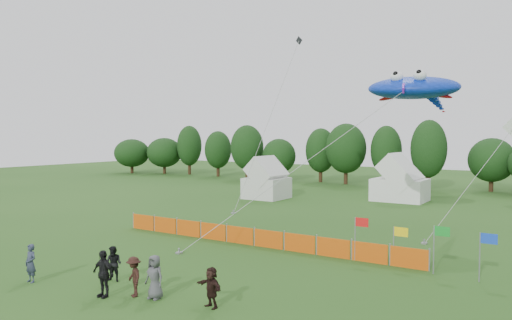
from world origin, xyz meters
The scene contains 15 objects.
ground centered at (0.00, 0.00, 0.00)m, with size 160.00×160.00×0.00m, color #234C16.
treeline centered at (1.61, 44.93, 4.18)m, with size 104.57×8.78×8.36m.
tent_left centered at (-12.82, 27.68, 1.72)m, with size 3.86×3.86×3.41m.
tent_right centered at (-1.00, 33.20, 1.78)m, with size 4.98×3.99×3.52m.
barrier_fence centered at (-2.23, 9.19, 0.50)m, with size 19.90×0.06×1.00m.
flag_row centered at (8.10, 8.96, 1.42)m, with size 8.73×0.64×2.26m.
spectator_a centered at (-6.48, -2.15, 0.84)m, with size 0.61×0.40×1.69m, color #2D354C.
spectator_b centered at (-3.51, -0.09, 0.78)m, with size 0.76×0.59×1.56m, color black.
spectator_c centered at (-1.25, -1.04, 0.81)m, with size 1.04×0.60×1.61m, color black.
spectator_d centered at (-2.24, -1.73, 0.94)m, with size 1.11×0.46×1.89m, color black.
spectator_e centered at (-0.36, -0.78, 0.87)m, with size 0.85×0.55×1.74m, color #47484C.
spectator_f centered at (2.12, -0.34, 0.77)m, with size 1.42×0.45×1.53m, color black.
stingray_kite centered at (4.33, 18.78, 9.49)m, with size 12.42×20.99×10.58m.
small_kite_white centered at (8.97, 19.96, 5.29)m, with size 4.72×6.84×7.62m.
small_kite_dark centered at (-8.56, 21.25, 7.80)m, with size 3.22×6.38×15.04m.
Camera 1 is at (13.54, -14.83, 6.50)m, focal length 35.00 mm.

